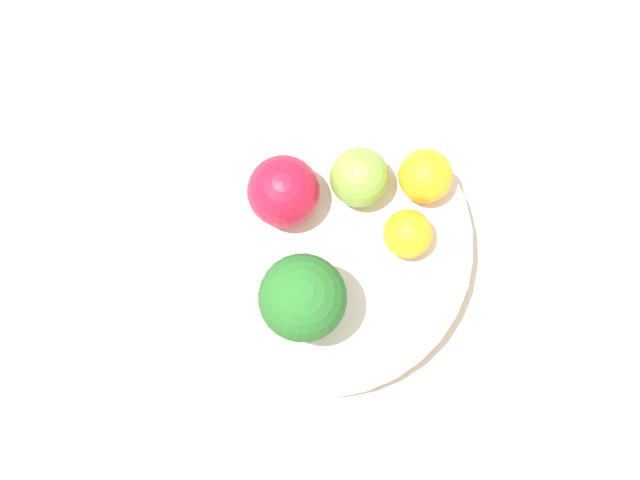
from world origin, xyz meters
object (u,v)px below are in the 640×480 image
object	(u,v)px
bowl	(320,247)
orange_back	(425,176)
broccoli	(302,298)
apple_red	(359,177)
orange_front	(408,234)
apple_green	(286,189)

from	to	relation	value
bowl	orange_back	distance (m)	0.10
broccoli	apple_red	xyz separation A→B (m)	(0.05, -0.09, -0.03)
bowl	broccoli	world-z (taller)	broccoli
bowl	orange_front	world-z (taller)	orange_front
orange_back	bowl	bearing A→B (deg)	81.50
broccoli	apple_green	distance (m)	0.09
apple_red	apple_green	xyz separation A→B (m)	(0.03, 0.05, 0.00)
bowl	orange_front	distance (m)	0.07
orange_front	apple_green	bearing A→B (deg)	31.45
apple_red	apple_green	world-z (taller)	apple_green
orange_back	apple_red	bearing A→B (deg)	52.65
broccoli	apple_green	bearing A→B (deg)	-30.33
apple_green	orange_back	xyz separation A→B (m)	(-0.06, -0.09, -0.01)
apple_red	apple_green	distance (m)	0.06
apple_red	orange_back	size ratio (longest dim) A/B	1.10
orange_front	orange_back	bearing A→B (deg)	-56.67
apple_green	orange_front	bearing A→B (deg)	-148.55
broccoli	orange_back	xyz separation A→B (m)	(0.02, -0.13, -0.03)
broccoli	orange_back	size ratio (longest dim) A/B	1.96
orange_back	apple_green	bearing A→B (deg)	57.44
bowl	apple_red	bearing A→B (deg)	-72.23
bowl	broccoli	bearing A→B (deg)	126.78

